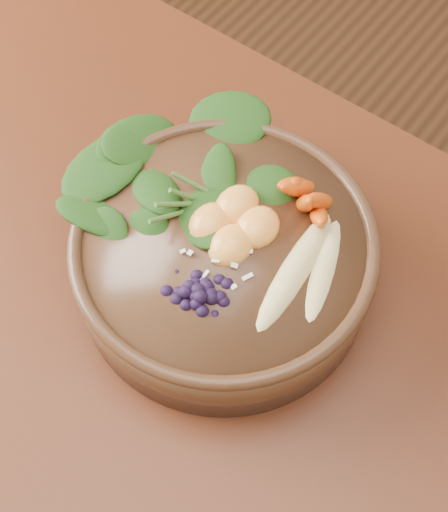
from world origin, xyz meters
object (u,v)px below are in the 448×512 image
(kale_heap, at_px, (208,162))
(banana_halves, at_px, (311,262))
(blueberry_pile, at_px, (198,283))
(mandarin_cluster, at_px, (234,217))
(carrot_cluster, at_px, (312,172))
(stoneware_bowl, at_px, (224,261))
(dining_table, at_px, (144,402))

(kale_heap, xyz_separation_m, banana_halves, (0.15, -0.03, -0.01))
(blueberry_pile, bearing_deg, mandarin_cluster, 102.58)
(carrot_cluster, distance_m, mandarin_cluster, 0.09)
(stoneware_bowl, xyz_separation_m, kale_heap, (-0.06, 0.05, 0.07))
(stoneware_bowl, distance_m, kale_heap, 0.10)
(stoneware_bowl, xyz_separation_m, banana_halves, (0.09, 0.02, 0.06))
(carrot_cluster, xyz_separation_m, blueberry_pile, (-0.02, -0.16, -0.02))
(stoneware_bowl, height_order, carrot_cluster, carrot_cluster)
(kale_heap, distance_m, blueberry_pile, 0.14)
(dining_table, distance_m, stoneware_bowl, 0.20)
(stoneware_bowl, distance_m, banana_halves, 0.11)
(banana_halves, distance_m, mandarin_cluster, 0.09)
(dining_table, distance_m, kale_heap, 0.29)
(kale_heap, relative_size, banana_halves, 1.13)
(stoneware_bowl, bearing_deg, dining_table, -92.86)
(dining_table, xyz_separation_m, blueberry_pile, (0.02, 0.08, 0.20))
(banana_halves, bearing_deg, mandarin_cluster, 170.25)
(kale_heap, xyz_separation_m, blueberry_pile, (0.08, -0.12, -0.00))
(stoneware_bowl, relative_size, carrot_cluster, 3.63)
(banana_halves, relative_size, mandarin_cluster, 1.82)
(dining_table, relative_size, banana_halves, 8.78)
(mandarin_cluster, bearing_deg, stoneware_bowl, -84.50)
(dining_table, xyz_separation_m, kale_heap, (-0.05, 0.20, 0.20))
(carrot_cluster, bearing_deg, dining_table, -112.57)
(mandarin_cluster, bearing_deg, dining_table, -91.85)
(kale_heap, relative_size, carrot_cluster, 2.38)
(banana_halves, xyz_separation_m, mandarin_cluster, (-0.09, -0.00, 0.00))
(dining_table, relative_size, carrot_cluster, 18.42)
(carrot_cluster, bearing_deg, kale_heap, -169.49)
(dining_table, height_order, blueberry_pile, blueberry_pile)
(carrot_cluster, height_order, banana_halves, carrot_cluster)
(mandarin_cluster, height_order, blueberry_pile, blueberry_pile)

